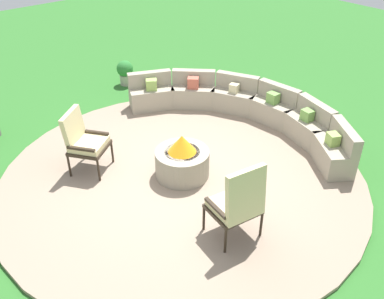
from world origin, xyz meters
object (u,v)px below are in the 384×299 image
Objects in this scene: fire_pit at (182,160)px; curved_stone_bench at (244,109)px; lounge_chair_front_left at (83,140)px; lounge_chair_front_right at (238,202)px; potted_plant_1 at (125,71)px.

fire_pit is 2.05m from curved_stone_bench.
fire_pit is 1.58m from lounge_chair_front_left.
lounge_chair_front_left is at bearing -100.79° from curved_stone_bench.
lounge_chair_front_right is (2.66, 0.73, 0.04)m from lounge_chair_front_left.
curved_stone_bench is at bearing 105.70° from fire_pit.
curved_stone_bench is (-0.55, 1.97, 0.01)m from fire_pit.
lounge_chair_front_left is (-0.58, -3.04, 0.25)m from curved_stone_bench.
lounge_chair_front_right is 5.45m from potted_plant_1.
fire_pit is at bearing -19.44° from potted_plant_1.
lounge_chair_front_right reaches higher than fire_pit.
potted_plant_1 is (-3.11, -0.68, -0.03)m from curved_stone_bench.
lounge_chair_front_left reaches higher than fire_pit.
lounge_chair_front_left is at bearing -136.73° from fire_pit.
curved_stone_bench is 3.19m from potted_plant_1.
curved_stone_bench is 7.88× the size of potted_plant_1.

